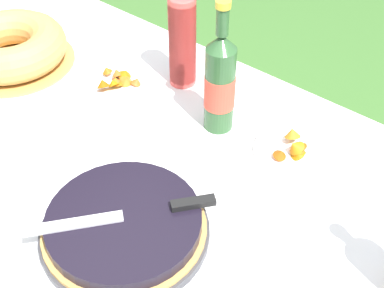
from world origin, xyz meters
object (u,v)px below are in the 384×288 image
at_px(snack_plate_left, 295,149).
at_px(serving_knife, 138,213).
at_px(bundt_cake, 10,47).
at_px(cup_stack, 182,42).
at_px(cider_bottle_green, 220,83).
at_px(berry_tart, 124,226).
at_px(snack_plate_right, 116,86).

bearing_deg(snack_plate_left, serving_knife, -106.03).
relative_size(bundt_cake, cup_stack, 1.36).
relative_size(bundt_cake, cider_bottle_green, 1.02).
xyz_separation_m(berry_tart, snack_plate_left, (0.13, 0.43, -0.01)).
relative_size(cider_bottle_green, snack_plate_left, 1.73).
relative_size(cup_stack, snack_plate_left, 1.30).
bearing_deg(serving_knife, cider_bottle_green, -128.89).
bearing_deg(serving_knife, snack_plate_left, -157.66).
distance_m(berry_tart, bundt_cake, 0.73).
relative_size(cider_bottle_green, snack_plate_right, 1.49).
bearing_deg(snack_plate_left, snack_plate_right, -169.55).
distance_m(serving_knife, cup_stack, 0.54).
xyz_separation_m(cup_stack, snack_plate_right, (-0.11, -0.15, -0.11)).
bearing_deg(berry_tart, serving_knife, 51.63).
xyz_separation_m(berry_tart, bundt_cake, (-0.69, 0.24, 0.03)).
bearing_deg(cup_stack, serving_knife, -59.18).
height_order(cider_bottle_green, snack_plate_right, cider_bottle_green).
bearing_deg(berry_tart, cup_stack, 117.93).
distance_m(serving_knife, snack_plate_left, 0.42).
bearing_deg(snack_plate_right, cider_bottle_green, 10.93).
bearing_deg(bundt_cake, cup_stack, 28.66).
xyz_separation_m(cup_stack, snack_plate_left, (0.39, -0.05, -0.11)).
bearing_deg(serving_knife, berry_tart, 0.00).
xyz_separation_m(bundt_cake, cup_stack, (0.44, 0.24, 0.07)).
xyz_separation_m(serving_knife, cup_stack, (-0.27, 0.46, 0.06)).
bearing_deg(berry_tart, snack_plate_right, 137.82).
xyz_separation_m(serving_knife, snack_plate_right, (-0.39, 0.31, -0.05)).
distance_m(cup_stack, cider_bottle_green, 0.21).
xyz_separation_m(berry_tart, snack_plate_right, (-0.37, 0.33, -0.02)).
bearing_deg(cup_stack, snack_plate_left, -7.66).
height_order(bundt_cake, snack_plate_right, bundt_cake).
relative_size(cup_stack, snack_plate_right, 1.12).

